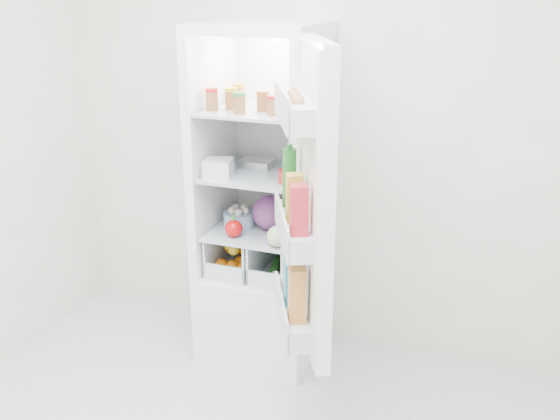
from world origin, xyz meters
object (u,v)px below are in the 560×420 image
at_px(red_cabbage, 270,213).
at_px(fridge_door, 308,208).
at_px(refrigerator, 266,238).
at_px(mushroom_bowl, 239,219).

xyz_separation_m(red_cabbage, fridge_door, (0.38, -0.54, 0.25)).
relative_size(refrigerator, red_cabbage, 9.64).
bearing_deg(refrigerator, fridge_door, -54.47).
distance_m(refrigerator, red_cabbage, 0.19).
height_order(refrigerator, red_cabbage, refrigerator).
height_order(red_cabbage, mushroom_bowl, red_cabbage).
bearing_deg(refrigerator, red_cabbage, -52.80).
xyz_separation_m(mushroom_bowl, fridge_door, (0.55, -0.52, 0.31)).
relative_size(red_cabbage, mushroom_bowl, 1.11).
relative_size(refrigerator, mushroom_bowl, 10.69).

